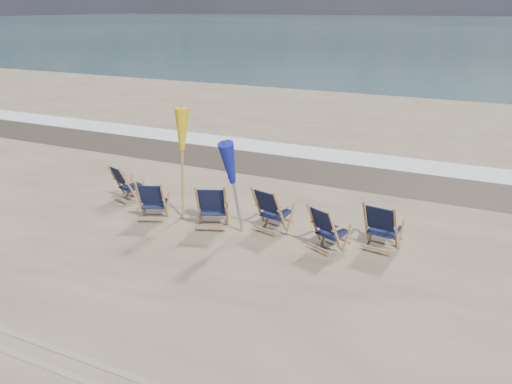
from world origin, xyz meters
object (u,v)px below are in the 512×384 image
Objects in this scene: beach_chair_0 at (128,185)px; beach_chair_3 at (280,213)px; beach_chair_2 at (226,207)px; beach_chair_4 at (335,233)px; umbrella_blue at (235,163)px; beach_chair_5 at (396,230)px; beach_chair_1 at (164,201)px; umbrella_yellow at (181,136)px.

beach_chair_3 is (3.80, -0.11, 0.04)m from beach_chair_0.
beach_chair_2 is 1.08× the size of beach_chair_4.
beach_chair_5 is at bearing 9.77° from umbrella_blue.
beach_chair_3 is 2.22m from beach_chair_5.
beach_chair_4 reaches higher than beach_chair_0.
beach_chair_3 is (2.48, 0.37, 0.03)m from beach_chair_1.
beach_chair_5 is at bearing 164.21° from beach_chair_1.
beach_chair_0 is 6.02m from beach_chair_5.
beach_chair_2 is at bearing 149.21° from umbrella_blue.
beach_chair_1 is 3.70m from beach_chair_4.
umbrella_yellow is (-1.14, 0.23, 1.30)m from beach_chair_2.
umbrella_yellow is at bearing -165.02° from beach_chair_0.
umbrella_yellow is at bearing 164.15° from umbrella_blue.
umbrella_blue is at bearing 157.58° from beach_chair_1.
beach_chair_1 is 0.91× the size of beach_chair_5.
umbrella_blue reaches higher than beach_chair_1.
umbrella_blue is (-2.00, -0.02, 1.06)m from beach_chair_4.
umbrella_yellow is at bearing 17.75° from beach_chair_4.
beach_chair_1 is 0.39× the size of umbrella_yellow.
beach_chair_3 is 2.59m from umbrella_yellow.
beach_chair_5 is (4.69, 0.50, 0.04)m from beach_chair_1.
beach_chair_2 is 1.02× the size of beach_chair_3.
beach_chair_2 reaches higher than beach_chair_4.
beach_chair_1 reaches higher than beach_chair_0.
beach_chair_3 is at bearing -0.59° from umbrella_yellow.
beach_chair_4 is 0.92× the size of beach_chair_5.
beach_chair_3 is at bearing 166.73° from beach_chair_1.
beach_chair_5 is at bearing -129.12° from beach_chair_4.
beach_chair_0 is at bearing -28.45° from beach_chair_2.
beach_chair_3 is 1.35m from umbrella_blue.
beach_chair_3 is at bearing 26.68° from umbrella_blue.
beach_chair_3 is 0.42× the size of umbrella_yellow.
beach_chair_1 is at bearing -121.44° from umbrella_yellow.
beach_chair_4 is at bearing -167.29° from beach_chair_0.
beach_chair_2 reaches higher than beach_chair_3.
umbrella_blue is (1.46, -0.41, -0.28)m from umbrella_yellow.
beach_chair_0 is 2.73m from beach_chair_2.
umbrella_yellow is (-4.45, -0.10, 1.30)m from beach_chair_5.
beach_chair_2 is 1.08m from umbrella_blue.
beach_chair_5 is (2.21, 0.12, 0.01)m from beach_chair_3.
beach_chair_0 is 0.90× the size of beach_chair_5.
beach_chair_1 is 2.00m from umbrella_blue.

